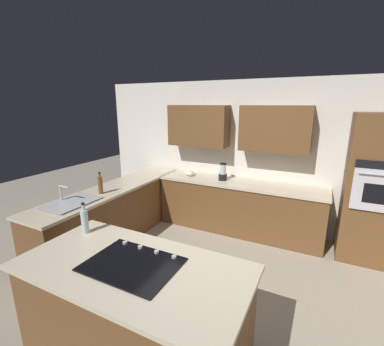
{
  "coord_description": "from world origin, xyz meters",
  "views": [
    {
      "loc": [
        -1.13,
        2.54,
        2.2
      ],
      "look_at": [
        0.77,
        -1.26,
        1.09
      ],
      "focal_mm": 24.9,
      "sensor_mm": 36.0,
      "label": 1
    }
  ],
  "objects_px": {
    "wall_oven": "(377,190)",
    "oil_bottle": "(85,221)",
    "blender": "(223,173)",
    "mixing_bowl": "(190,173)",
    "dish_soap_bottle": "(100,185)",
    "cooktop": "(133,264)",
    "sink_unit": "(71,202)"
  },
  "relations": [
    {
      "from": "wall_oven",
      "to": "sink_unit",
      "type": "bearing_deg",
      "value": 28.22
    },
    {
      "from": "wall_oven",
      "to": "mixing_bowl",
      "type": "xyz_separation_m",
      "value": [
        2.9,
        -0.01,
        -0.1
      ]
    },
    {
      "from": "sink_unit",
      "to": "oil_bottle",
      "type": "relative_size",
      "value": 2.11
    },
    {
      "from": "wall_oven",
      "to": "blender",
      "type": "bearing_deg",
      "value": -0.2
    },
    {
      "from": "mixing_bowl",
      "to": "dish_soap_bottle",
      "type": "bearing_deg",
      "value": 64.39
    },
    {
      "from": "wall_oven",
      "to": "cooktop",
      "type": "relative_size",
      "value": 2.75
    },
    {
      "from": "mixing_bowl",
      "to": "dish_soap_bottle",
      "type": "height_order",
      "value": "dish_soap_bottle"
    },
    {
      "from": "mixing_bowl",
      "to": "oil_bottle",
      "type": "xyz_separation_m",
      "value": [
        -0.06,
        2.5,
        0.09
      ]
    },
    {
      "from": "sink_unit",
      "to": "dish_soap_bottle",
      "type": "distance_m",
      "value": 0.5
    },
    {
      "from": "sink_unit",
      "to": "oil_bottle",
      "type": "distance_m",
      "value": 1.0
    },
    {
      "from": "wall_oven",
      "to": "oil_bottle",
      "type": "distance_m",
      "value": 3.78
    },
    {
      "from": "blender",
      "to": "oil_bottle",
      "type": "relative_size",
      "value": 0.93
    },
    {
      "from": "mixing_bowl",
      "to": "wall_oven",
      "type": "bearing_deg",
      "value": 179.84
    },
    {
      "from": "mixing_bowl",
      "to": "dish_soap_bottle",
      "type": "xyz_separation_m",
      "value": [
        0.72,
        1.5,
        0.09
      ]
    },
    {
      "from": "sink_unit",
      "to": "mixing_bowl",
      "type": "height_order",
      "value": "sink_unit"
    },
    {
      "from": "cooktop",
      "to": "mixing_bowl",
      "type": "xyz_separation_m",
      "value": [
        0.86,
        -2.74,
        0.04
      ]
    },
    {
      "from": "oil_bottle",
      "to": "mixing_bowl",
      "type": "bearing_deg",
      "value": -88.52
    },
    {
      "from": "mixing_bowl",
      "to": "blender",
      "type": "bearing_deg",
      "value": -180.0
    },
    {
      "from": "cooktop",
      "to": "dish_soap_bottle",
      "type": "distance_m",
      "value": 2.01
    },
    {
      "from": "sink_unit",
      "to": "dish_soap_bottle",
      "type": "relative_size",
      "value": 2.12
    },
    {
      "from": "sink_unit",
      "to": "mixing_bowl",
      "type": "bearing_deg",
      "value": -111.44
    },
    {
      "from": "sink_unit",
      "to": "cooktop",
      "type": "xyz_separation_m",
      "value": [
        -1.64,
        0.76,
        -0.01
      ]
    },
    {
      "from": "cooktop",
      "to": "mixing_bowl",
      "type": "height_order",
      "value": "mixing_bowl"
    },
    {
      "from": "wall_oven",
      "to": "cooktop",
      "type": "bearing_deg",
      "value": 53.29
    },
    {
      "from": "wall_oven",
      "to": "sink_unit",
      "type": "relative_size",
      "value": 2.98
    },
    {
      "from": "blender",
      "to": "wall_oven",
      "type": "bearing_deg",
      "value": 179.8
    },
    {
      "from": "blender",
      "to": "mixing_bowl",
      "type": "relative_size",
      "value": 1.7
    },
    {
      "from": "wall_oven",
      "to": "oil_bottle",
      "type": "bearing_deg",
      "value": 41.35
    },
    {
      "from": "blender",
      "to": "cooktop",
      "type": "bearing_deg",
      "value": 94.46
    },
    {
      "from": "sink_unit",
      "to": "dish_soap_bottle",
      "type": "bearing_deg",
      "value": -96.95
    },
    {
      "from": "blender",
      "to": "oil_bottle",
      "type": "xyz_separation_m",
      "value": [
        0.59,
        2.5,
        0.01
      ]
    },
    {
      "from": "blender",
      "to": "mixing_bowl",
      "type": "bearing_deg",
      "value": 0.0
    }
  ]
}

